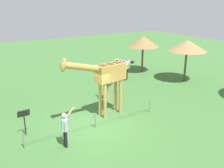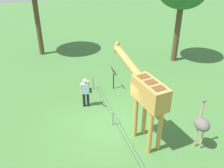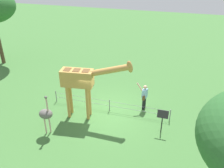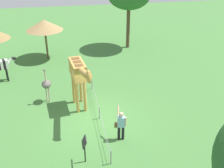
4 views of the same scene
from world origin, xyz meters
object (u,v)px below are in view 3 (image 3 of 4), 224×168
(visitor, at_px, (144,96))
(info_sign, at_px, (163,117))
(giraffe, at_px, (83,80))
(ostrich, at_px, (46,114))

(visitor, distance_m, info_sign, 2.26)
(giraffe, xyz_separation_m, visitor, (3.07, 1.71, -1.40))
(giraffe, distance_m, ostrich, 2.55)
(giraffe, xyz_separation_m, info_sign, (4.32, -0.18, -1.36))
(visitor, bearing_deg, info_sign, -56.49)
(visitor, bearing_deg, ostrich, -140.21)
(info_sign, bearing_deg, ostrich, -162.79)
(giraffe, relative_size, info_sign, 2.93)
(ostrich, xyz_separation_m, info_sign, (5.58, 1.73, -0.23))
(giraffe, height_order, visitor, giraffe)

